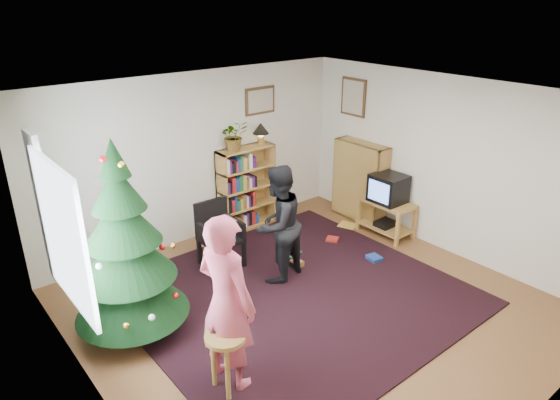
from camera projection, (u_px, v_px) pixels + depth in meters
floor at (311, 306)px, 6.01m from camera, size 5.00×5.00×0.00m
ceiling at (317, 99)px, 5.04m from camera, size 5.00×5.00×0.00m
wall_back at (197, 158)px, 7.31m from camera, size 5.00×0.02×2.50m
wall_front at (540, 316)px, 3.74m from camera, size 5.00×0.02×2.50m
wall_left at (89, 290)px, 4.06m from camera, size 0.02×5.00×2.50m
wall_right at (444, 166)px, 6.99m from camera, size 0.02×5.00×2.50m
rug at (294, 295)px, 6.22m from camera, size 3.80×3.60×0.02m
window_pane at (63, 236)px, 4.41m from camera, size 0.04×1.20×1.40m
curtain at (45, 210)px, 4.93m from camera, size 0.06×0.35×1.60m
picture_back at (260, 101)px, 7.70m from camera, size 0.55×0.03×0.42m
picture_right at (354, 97)px, 7.95m from camera, size 0.03×0.50×0.60m
christmas_tree at (126, 257)px, 5.23m from camera, size 1.22×1.22×2.22m
bookshelf_back at (246, 186)px, 7.86m from camera, size 0.95×0.30×1.30m
bookshelf_right at (360, 181)px, 8.11m from camera, size 0.30×0.95×1.30m
tv_stand at (386, 215)px, 7.69m from camera, size 0.46×0.83×0.55m
crt_tv at (388, 188)px, 7.52m from camera, size 0.45×0.49×0.43m
armchair at (217, 232)px, 6.77m from camera, size 0.51×0.51×0.91m
stool at (226, 348)px, 4.56m from camera, size 0.38×0.38×0.64m
person_standing at (227, 303)px, 4.54m from camera, size 0.55×0.72×1.76m
person_by_chair at (278, 225)px, 6.31m from camera, size 0.88×0.76×1.56m
potted_plant at (234, 135)px, 7.41m from camera, size 0.49×0.45×0.45m
table_lamp at (261, 130)px, 7.70m from camera, size 0.26×0.26×0.34m
floor_clutter at (329, 247)px, 7.32m from camera, size 1.68×1.21×0.08m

